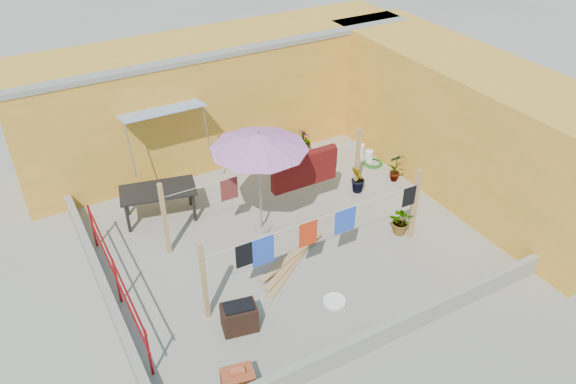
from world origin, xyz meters
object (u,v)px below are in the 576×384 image
object	(u,v)px
water_jug_b	(360,150)
plant_back_a	(297,150)
outdoor_table	(158,192)
white_basin	(335,301)
brazier	(239,317)
patio_umbrella	(259,142)
green_hose	(373,163)
water_jug_a	(369,156)
brick_stack	(238,381)

from	to	relation	value
water_jug_b	plant_back_a	bearing A→B (deg)	163.73
outdoor_table	white_basin	bearing A→B (deg)	-65.01
white_basin	brazier	bearing A→B (deg)	170.36
plant_back_a	white_basin	bearing A→B (deg)	-112.18
patio_umbrella	white_basin	xyz separation A→B (m)	(0.17, -2.84, -2.27)
green_hose	water_jug_b	bearing A→B (deg)	90.00
water_jug_a	green_hose	size ratio (longest dim) A/B	0.68
white_basin	plant_back_a	distance (m)	5.52
white_basin	water_jug_a	bearing A→B (deg)	47.19
outdoor_table	water_jug_a	xyz separation A→B (m)	(5.93, -0.25, -0.58)
brazier	water_jug_b	xyz separation A→B (m)	(5.79, 4.26, -0.12)
water_jug_a	water_jug_b	xyz separation A→B (m)	(-0.00, 0.41, 0.00)
brick_stack	water_jug_b	bearing A→B (deg)	40.59
green_hose	white_basin	bearing A→B (deg)	-134.28
white_basin	water_jug_a	size ratio (longest dim) A/B	1.28
brick_stack	green_hose	size ratio (longest dim) A/B	1.13
white_basin	outdoor_table	bearing A→B (deg)	114.99
water_jug_b	water_jug_a	bearing A→B (deg)	-90.00
brick_stack	plant_back_a	distance (m)	7.55
outdoor_table	plant_back_a	bearing A→B (deg)	9.25
patio_umbrella	brazier	world-z (taller)	patio_umbrella
outdoor_table	brazier	xyz separation A→B (m)	(0.14, -4.10, -0.45)
green_hose	brick_stack	bearing A→B (deg)	-142.74
brazier	green_hose	size ratio (longest dim) A/B	1.34
patio_umbrella	plant_back_a	distance (m)	3.73
water_jug_a	water_jug_b	size ratio (longest dim) A/B	1.00
brazier	green_hose	bearing A→B (deg)	32.17
white_basin	plant_back_a	size ratio (longest dim) A/B	0.61
water_jug_b	green_hose	bearing A→B (deg)	-90.00
patio_umbrella	green_hose	size ratio (longest dim) A/B	5.17
outdoor_table	water_jug_a	size ratio (longest dim) A/B	5.17
outdoor_table	white_basin	distance (m)	4.93
outdoor_table	water_jug_b	bearing A→B (deg)	1.48
patio_umbrella	white_basin	size ratio (longest dim) A/B	5.98
patio_umbrella	brazier	xyz separation A→B (m)	(-1.75, -2.52, -2.03)
brazier	plant_back_a	world-z (taller)	plant_back_a
white_basin	green_hose	xyz separation A→B (m)	(3.87, 3.97, -0.01)
water_jug_b	plant_back_a	distance (m)	1.88
patio_umbrella	outdoor_table	world-z (taller)	patio_umbrella
patio_umbrella	water_jug_b	xyz separation A→B (m)	(4.04, 1.74, -2.15)
brick_stack	white_basin	bearing A→B (deg)	19.47
brick_stack	brazier	xyz separation A→B (m)	(0.60, 1.22, 0.08)
brazier	water_jug_a	xyz separation A→B (m)	(5.79, 3.85, -0.12)
outdoor_table	green_hose	xyz separation A→B (m)	(5.93, -0.46, -0.70)
brick_stack	water_jug_a	size ratio (longest dim) A/B	1.67
water_jug_a	white_basin	bearing A→B (deg)	-132.81
brazier	water_jug_b	distance (m)	7.18
green_hose	plant_back_a	world-z (taller)	plant_back_a
brick_stack	brazier	world-z (taller)	brazier
water_jug_a	plant_back_a	xyz separation A→B (m)	(-1.79, 0.93, 0.22)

